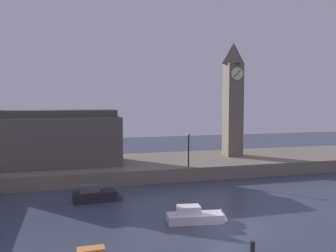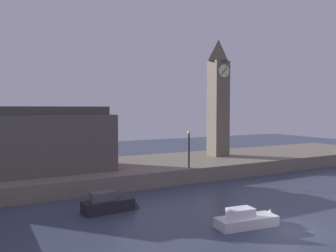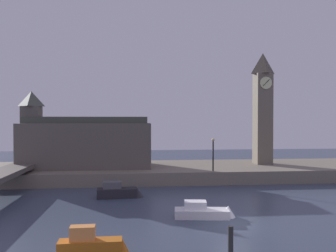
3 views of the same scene
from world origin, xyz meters
name	(u,v)px [view 2 (image 2 of 3)]	position (x,y,z in m)	size (l,w,h in m)	color
ground_plane	(289,230)	(0.00, 0.00, 0.00)	(120.00, 120.00, 0.00)	#384256
far_embankment	(149,169)	(0.00, 20.00, 0.75)	(70.00, 12.00, 1.50)	slate
clock_tower	(218,96)	(10.12, 20.78, 9.12)	(2.31, 2.35, 14.76)	#6B6051
parliament_hall	(22,140)	(-13.22, 19.78, 4.59)	(15.67, 6.42, 9.37)	#5B544C
streetlamp	(189,145)	(2.04, 14.91, 3.87)	(0.36, 0.36, 3.78)	black
boat_barge_dark	(112,203)	(-8.24, 9.19, 0.56)	(4.47, 1.73, 1.51)	#232328
boat_ferry_white	(252,219)	(-1.39, 1.78, 0.43)	(4.86, 1.93, 1.42)	silver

